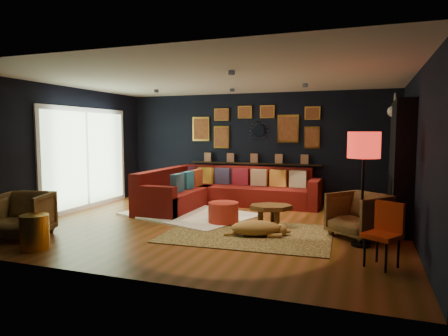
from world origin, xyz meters
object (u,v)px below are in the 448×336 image
(pouf, at_px, (223,212))
(armchair_right, at_px, (359,213))
(floor_lamp, at_px, (364,150))
(dog, at_px, (256,225))
(armchair_left, at_px, (23,213))
(orange_chair, at_px, (385,229))
(coffee_table, at_px, (271,209))
(sectional, at_px, (218,192))
(gold_stool, at_px, (35,232))

(pouf, relative_size, armchair_right, 0.70)
(pouf, xyz_separation_m, floor_lamp, (2.39, -0.65, 1.20))
(floor_lamp, xyz_separation_m, dog, (-1.60, -0.02, -1.23))
(armchair_left, bearing_deg, orange_chair, -12.88)
(armchair_right, xyz_separation_m, dog, (-1.55, -0.51, -0.21))
(armchair_right, bearing_deg, coffee_table, -144.46)
(sectional, xyz_separation_m, floor_lamp, (3.11, -2.26, 1.09))
(armchair_left, xyz_separation_m, dog, (3.45, 1.32, -0.21))
(armchair_left, bearing_deg, armchair_right, 1.92)
(pouf, bearing_deg, armchair_right, -3.95)
(sectional, bearing_deg, orange_chair, -42.40)
(coffee_table, bearing_deg, dog, -99.07)
(gold_stool, xyz_separation_m, orange_chair, (4.69, 0.91, 0.23))
(gold_stool, bearing_deg, armchair_right, 27.23)
(gold_stool, bearing_deg, pouf, 50.06)
(pouf, relative_size, gold_stool, 1.12)
(armchair_right, height_order, gold_stool, armchair_right)
(gold_stool, xyz_separation_m, dog, (2.81, 1.73, -0.06))
(pouf, bearing_deg, dog, -40.10)
(armchair_right, height_order, dog, armchair_right)
(gold_stool, bearing_deg, armchair_left, 147.45)
(gold_stool, distance_m, floor_lamp, 4.88)
(coffee_table, distance_m, gold_stool, 3.73)
(pouf, bearing_deg, sectional, 114.19)
(sectional, bearing_deg, armchair_left, -118.29)
(orange_chair, xyz_separation_m, floor_lamp, (-0.29, 0.85, 0.94))
(pouf, distance_m, armchair_right, 2.35)
(pouf, xyz_separation_m, orange_chair, (2.68, -1.50, 0.26))
(coffee_table, bearing_deg, orange_chair, -38.71)
(armchair_right, xyz_separation_m, gold_stool, (-4.35, -2.24, -0.15))
(dog, bearing_deg, pouf, 121.96)
(sectional, bearing_deg, floor_lamp, -35.94)
(coffee_table, bearing_deg, armchair_left, -151.56)
(pouf, distance_m, armchair_left, 3.32)
(coffee_table, distance_m, floor_lamp, 1.94)
(armchair_left, bearing_deg, floor_lamp, -3.30)
(coffee_table, relative_size, floor_lamp, 0.55)
(sectional, distance_m, coffee_table, 2.33)
(pouf, bearing_deg, orange_chair, -29.19)
(sectional, xyz_separation_m, pouf, (0.72, -1.61, -0.11))
(coffee_table, relative_size, armchair_right, 1.17)
(pouf, distance_m, dog, 1.04)
(sectional, height_order, orange_chair, sectional)
(armchair_right, xyz_separation_m, orange_chair, (0.34, -1.33, 0.08))
(coffee_table, distance_m, pouf, 0.90)
(floor_lamp, relative_size, dog, 1.54)
(orange_chair, xyz_separation_m, dog, (-1.88, 0.83, -0.29))
(sectional, xyz_separation_m, armchair_left, (-1.94, -3.60, 0.07))
(armchair_left, relative_size, dog, 0.73)
(coffee_table, distance_m, armchair_left, 4.04)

